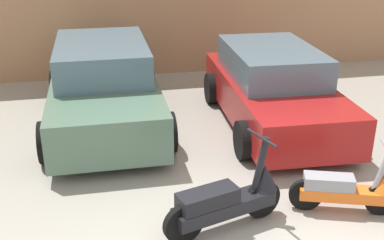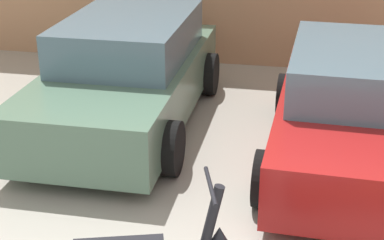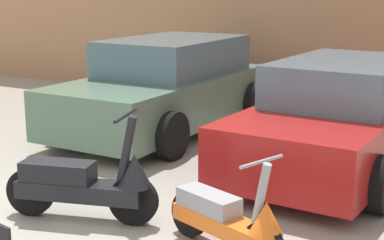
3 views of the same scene
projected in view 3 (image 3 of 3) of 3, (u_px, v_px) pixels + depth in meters
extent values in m
cylinder|color=black|center=(133.00, 201.00, 5.70)|extent=(0.50, 0.22, 0.49)
cylinder|color=black|center=(30.00, 192.00, 5.94)|extent=(0.50, 0.22, 0.49)
cube|color=black|center=(81.00, 190.00, 5.80)|extent=(1.32, 0.66, 0.17)
cube|color=black|center=(58.00, 171.00, 5.81)|extent=(0.77, 0.48, 0.19)
cylinder|color=black|center=(126.00, 151.00, 5.60)|extent=(0.24, 0.15, 0.70)
cylinder|color=black|center=(125.00, 116.00, 5.52)|extent=(0.20, 0.56, 0.03)
cone|color=black|center=(135.00, 171.00, 5.62)|extent=(0.41, 0.41, 0.32)
cylinder|color=black|center=(189.00, 214.00, 5.45)|extent=(0.42, 0.21, 0.42)
cube|color=orange|center=(224.00, 224.00, 5.10)|extent=(1.12, 0.60, 0.15)
cube|color=gray|center=(209.00, 201.00, 5.21)|extent=(0.66, 0.43, 0.16)
cylinder|color=gray|center=(261.00, 197.00, 4.71)|extent=(0.21, 0.13, 0.59)
cylinder|color=gray|center=(262.00, 162.00, 4.65)|extent=(0.19, 0.47, 0.03)
cone|color=orange|center=(266.00, 218.00, 4.70)|extent=(0.36, 0.36, 0.27)
cube|color=#51705B|center=(165.00, 97.00, 9.35)|extent=(1.81, 4.29, 0.71)
cube|color=slate|center=(174.00, 56.00, 9.43)|extent=(1.58, 2.41, 0.56)
cylinder|color=black|center=(170.00, 136.00, 7.83)|extent=(0.23, 0.65, 0.65)
cylinder|color=black|center=(65.00, 120.00, 8.73)|extent=(0.23, 0.65, 0.65)
cylinder|color=black|center=(253.00, 102.00, 10.07)|extent=(0.23, 0.65, 0.65)
cylinder|color=black|center=(162.00, 92.00, 10.97)|extent=(0.23, 0.65, 0.65)
cube|color=maroon|center=(337.00, 129.00, 7.42)|extent=(1.84, 4.08, 0.67)
cube|color=slate|center=(346.00, 80.00, 7.49)|extent=(1.56, 2.31, 0.53)
cylinder|color=black|center=(379.00, 184.00, 5.99)|extent=(0.24, 0.62, 0.61)
cylinder|color=black|center=(230.00, 158.00, 6.89)|extent=(0.24, 0.62, 0.61)
cylinder|color=black|center=(308.00, 118.00, 8.94)|extent=(0.24, 0.62, 0.61)
cube|color=black|center=(4.00, 239.00, 5.11)|extent=(0.20, 0.07, 0.26)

